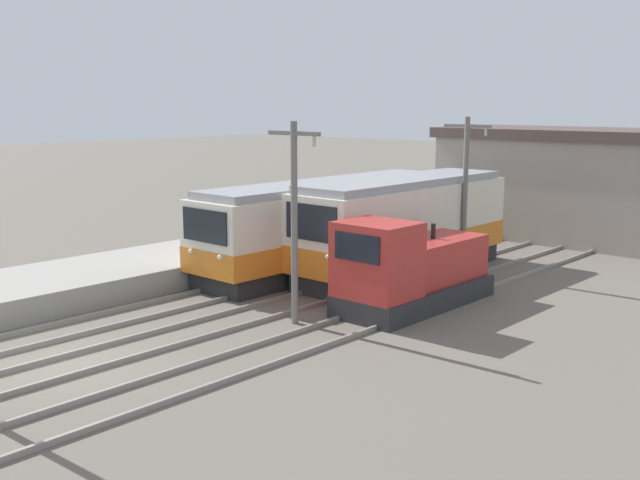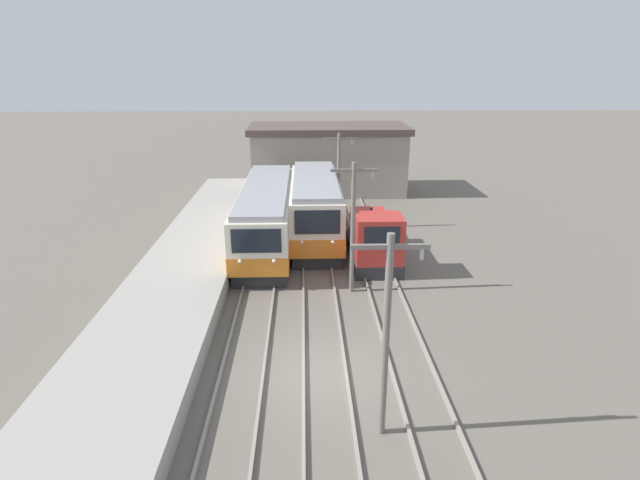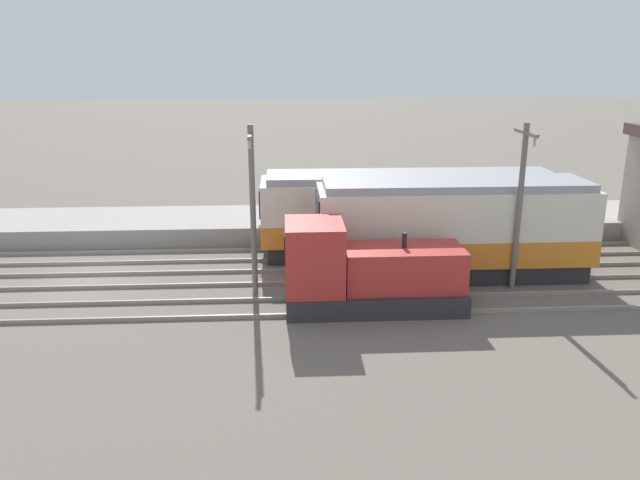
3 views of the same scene
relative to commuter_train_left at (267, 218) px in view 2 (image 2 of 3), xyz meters
The scene contains 12 objects.
ground_plane 13.20m from the commuter_train_left, 78.55° to the right, with size 200.00×200.00×0.00m, color #665E54.
platform_left 13.40m from the commuter_train_left, 105.87° to the right, with size 4.50×54.00×0.84m, color gray.
track_left 12.94m from the commuter_train_left, 90.00° to the right, with size 1.54×60.00×0.14m.
track_center 13.23m from the commuter_train_left, 77.70° to the right, with size 1.54×60.00×0.14m.
track_right 14.18m from the commuter_train_left, 65.69° to the right, with size 1.54×60.00×0.14m.
commuter_train_left is the anchor object (origin of this frame).
commuter_train_center 3.02m from the commuter_train_left, 21.76° to the left, with size 2.84×10.43×3.74m.
shunting_locomotive 6.38m from the commuter_train_left, 24.30° to the right, with size 2.40×6.01×3.00m.
catenary_mast_near 16.41m from the commuter_train_left, 74.70° to the right, with size 2.00×0.20×6.01m.
catenary_mast_mid 7.86m from the commuter_train_left, 55.88° to the right, with size 2.00×0.20×6.01m.
catenary_mast_far 5.53m from the commuter_train_left, 35.09° to the left, with size 2.00×0.20×6.01m.
station_building 13.84m from the commuter_train_left, 72.45° to the left, with size 12.60×6.30×5.31m.
Camera 2 is at (-0.43, -14.46, 9.95)m, focal length 28.00 mm.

